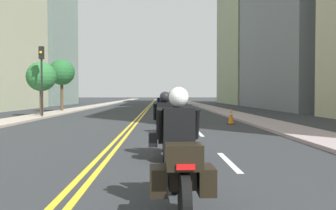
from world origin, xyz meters
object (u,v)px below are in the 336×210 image
object	(u,v)px
motorcycle_1	(165,130)
street_tree_1	(41,77)
traffic_cone_1	(231,116)
traffic_light_near	(42,69)
motorcycle_2	(172,117)
motorcycle_3	(163,111)
street_tree_0	(62,73)
motorcycle_0	(179,161)

from	to	relation	value
motorcycle_1	street_tree_1	distance (m)	18.21
traffic_cone_1	street_tree_1	xyz separation A→B (m)	(-11.76, 6.51, 2.31)
motorcycle_1	traffic_light_near	distance (m)	16.52
traffic_cone_1	street_tree_1	distance (m)	13.64
motorcycle_1	motorcycle_2	xyz separation A→B (m)	(0.33, 5.16, 0.00)
motorcycle_3	street_tree_0	size ratio (longest dim) A/B	0.48
motorcycle_1	street_tree_0	world-z (taller)	street_tree_0
street_tree_1	motorcycle_0	bearing A→B (deg)	-67.44
motorcycle_3	traffic_light_near	size ratio (longest dim) A/B	0.48
motorcycle_2	traffic_light_near	bearing A→B (deg)	131.39
traffic_light_near	street_tree_1	distance (m)	1.83
motorcycle_3	traffic_cone_1	distance (m)	3.54
motorcycle_0	motorcycle_1	world-z (taller)	motorcycle_0
motorcycle_1	street_tree_0	bearing A→B (deg)	111.00
traffic_cone_1	motorcycle_3	bearing A→B (deg)	171.51
motorcycle_2	traffic_light_near	size ratio (longest dim) A/B	0.49
motorcycle_0	motorcycle_3	xyz separation A→B (m)	(-0.10, 14.15, -0.02)
motorcycle_2	street_tree_1	world-z (taller)	street_tree_1
motorcycle_2	street_tree_1	size ratio (longest dim) A/B	0.59
motorcycle_2	street_tree_0	size ratio (longest dim) A/B	0.49
motorcycle_1	traffic_light_near	world-z (taller)	traffic_light_near
traffic_light_near	motorcycle_0	bearing A→B (deg)	-67.13
street_tree_1	traffic_light_near	bearing A→B (deg)	-70.90
motorcycle_3	street_tree_0	xyz separation A→B (m)	(-8.67, 12.56, 2.76)
motorcycle_2	traffic_cone_1	world-z (taller)	motorcycle_2
traffic_cone_1	street_tree_1	size ratio (longest dim) A/B	0.22
street_tree_0	traffic_light_near	bearing A→B (deg)	-83.23
motorcycle_0	motorcycle_3	distance (m)	14.15
motorcycle_0	street_tree_1	size ratio (longest dim) A/B	0.60
motorcycle_2	motorcycle_3	distance (m)	4.96
motorcycle_3	traffic_light_near	xyz separation A→B (m)	(-7.69, 4.31, 2.51)
motorcycle_0	motorcycle_1	xyz separation A→B (m)	(-0.12, 4.04, -0.02)
motorcycle_3	street_tree_0	world-z (taller)	street_tree_0
motorcycle_0	motorcycle_3	size ratio (longest dim) A/B	1.03
motorcycle_0	traffic_cone_1	distance (m)	14.05
street_tree_0	street_tree_1	xyz separation A→B (m)	(0.40, -6.57, -0.70)
motorcycle_3	street_tree_1	bearing A→B (deg)	144.46
motorcycle_0	traffic_cone_1	size ratio (longest dim) A/B	2.74
traffic_cone_1	street_tree_1	bearing A→B (deg)	151.03
traffic_cone_1	traffic_light_near	world-z (taller)	traffic_light_near
traffic_light_near	street_tree_0	size ratio (longest dim) A/B	1.00
street_tree_0	street_tree_1	bearing A→B (deg)	-86.53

